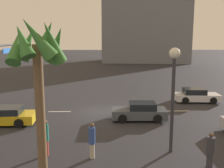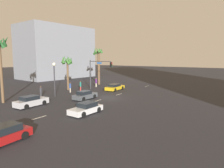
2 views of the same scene
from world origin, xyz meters
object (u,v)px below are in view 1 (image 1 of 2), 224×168
pedestrian_2 (92,140)px  pedestrian_3 (210,150)px  car_1 (140,112)px  streetlamp (174,79)px  car_3 (2,116)px  palm_tree_0 (38,58)px  traffic_signal (6,73)px  pedestrian_0 (46,136)px  car_2 (196,96)px

pedestrian_2 → pedestrian_3: size_ratio=1.08×
car_1 → streetlamp: streetlamp is taller
car_3 → pedestrian_3: (-12.15, 6.51, 0.32)m
pedestrian_2 → palm_tree_0: size_ratio=0.27×
car_1 → traffic_signal: bearing=24.5°
car_1 → pedestrian_0: pedestrian_0 is taller
car_3 → pedestrian_2: size_ratio=2.56×
pedestrian_2 → palm_tree_0: bearing=53.2°
car_3 → streetlamp: bearing=156.1°
car_1 → pedestrian_2: size_ratio=2.18×
car_3 → traffic_signal: bearing=118.7°
car_1 → palm_tree_0: (5.01, 8.70, 4.65)m
pedestrian_3 → traffic_signal: bearing=-18.8°
car_1 → traffic_signal: size_ratio=0.70×
palm_tree_0 → car_3: bearing=-58.7°
streetlamp → palm_tree_0: bearing=27.6°
car_3 → traffic_signal: traffic_signal is taller
car_2 → palm_tree_0: palm_tree_0 is taller
car_2 → car_3: bearing=21.4°
car_2 → streetlamp: size_ratio=0.76×
pedestrian_2 → palm_tree_0: (1.83, 2.45, 4.26)m
traffic_signal → car_3: bearing=-61.3°
pedestrian_2 → pedestrian_3: pedestrian_2 is taller
streetlamp → traffic_signal: bearing=-11.4°
car_1 → car_2: (-6.02, -5.37, -0.01)m
car_1 → pedestrian_0: size_ratio=2.13×
pedestrian_3 → pedestrian_0: bearing=-10.4°
traffic_signal → palm_tree_0: bearing=122.7°
car_2 → pedestrian_3: 13.23m
car_1 → palm_tree_0: size_ratio=0.60×
streetlamp → pedestrian_2: size_ratio=2.97×
car_2 → pedestrian_0: pedestrian_0 is taller
streetlamp → pedestrian_3: size_ratio=3.22×
traffic_signal → pedestrian_0: (-2.64, 2.15, -2.96)m
car_3 → palm_tree_0: palm_tree_0 is taller
car_1 → traffic_signal: (8.19, 3.74, 3.39)m
car_1 → palm_tree_0: 11.06m
streetlamp → pedestrian_3: bearing=128.5°
car_3 → palm_tree_0: bearing=121.3°
traffic_signal → pedestrian_3: bearing=161.2°
traffic_signal → palm_tree_0: 6.02m
car_2 → traffic_signal: (14.21, 9.11, 3.40)m
traffic_signal → pedestrian_2: 6.36m
car_2 → traffic_signal: 17.22m
car_2 → traffic_signal: size_ratio=0.72×
car_2 → pedestrian_0: (11.58, 11.26, 0.44)m
pedestrian_2 → traffic_signal: bearing=-26.6°
palm_tree_0 → streetlamp: bearing=-152.4°
car_1 → pedestrian_0: 8.11m
pedestrian_3 → streetlamp: bearing=-51.5°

